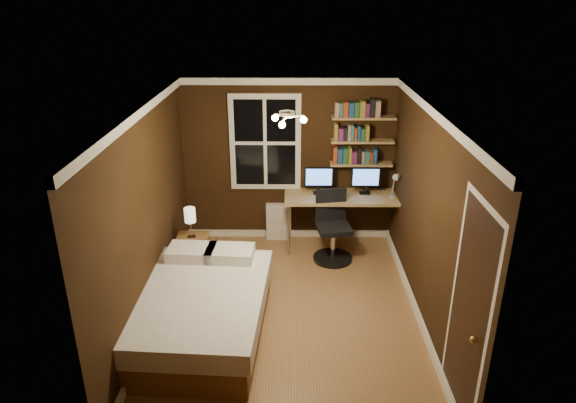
{
  "coord_description": "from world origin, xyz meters",
  "views": [
    {
      "loc": [
        0.06,
        -5.31,
        3.65
      ],
      "look_at": [
        0.01,
        0.45,
        1.27
      ],
      "focal_mm": 32.0,
      "sensor_mm": 36.0,
      "label": 1
    }
  ],
  "objects_px": {
    "desk_lamp": "(394,185)",
    "office_chair": "(333,234)",
    "monitor_right": "(365,181)",
    "nightstand": "(193,254)",
    "desk": "(343,199)",
    "monitor_left": "(319,180)",
    "bed": "(199,310)",
    "radiator": "(279,222)",
    "bedside_lamp": "(191,223)"
  },
  "relations": [
    {
      "from": "bedside_lamp",
      "to": "desk_lamp",
      "type": "distance_m",
      "value": 2.93
    },
    {
      "from": "radiator",
      "to": "monitor_right",
      "type": "relative_size",
      "value": 1.36
    },
    {
      "from": "radiator",
      "to": "desk_lamp",
      "type": "distance_m",
      "value": 1.88
    },
    {
      "from": "bed",
      "to": "nightstand",
      "type": "relative_size",
      "value": 4.08
    },
    {
      "from": "bed",
      "to": "monitor_right",
      "type": "relative_size",
      "value": 5.02
    },
    {
      "from": "bed",
      "to": "monitor_right",
      "type": "bearing_deg",
      "value": 50.18
    },
    {
      "from": "monitor_left",
      "to": "desk_lamp",
      "type": "bearing_deg",
      "value": -11.93
    },
    {
      "from": "bed",
      "to": "bedside_lamp",
      "type": "relative_size",
      "value": 4.94
    },
    {
      "from": "desk_lamp",
      "to": "office_chair",
      "type": "distance_m",
      "value": 1.13
    },
    {
      "from": "bed",
      "to": "desk_lamp",
      "type": "xyz_separation_m",
      "value": [
        2.53,
        2.05,
        0.75
      ]
    },
    {
      "from": "nightstand",
      "to": "radiator",
      "type": "bearing_deg",
      "value": 41.04
    },
    {
      "from": "desk",
      "to": "monitor_left",
      "type": "bearing_deg",
      "value": 166.62
    },
    {
      "from": "nightstand",
      "to": "desk_lamp",
      "type": "relative_size",
      "value": 1.2
    },
    {
      "from": "monitor_left",
      "to": "office_chair",
      "type": "bearing_deg",
      "value": -68.57
    },
    {
      "from": "bedside_lamp",
      "to": "monitor_left",
      "type": "height_order",
      "value": "monitor_left"
    },
    {
      "from": "nightstand",
      "to": "monitor_right",
      "type": "relative_size",
      "value": 1.23
    },
    {
      "from": "nightstand",
      "to": "monitor_left",
      "type": "distance_m",
      "value": 2.12
    },
    {
      "from": "bedside_lamp",
      "to": "monitor_left",
      "type": "bearing_deg",
      "value": 26.75
    },
    {
      "from": "nightstand",
      "to": "office_chair",
      "type": "bearing_deg",
      "value": 10.76
    },
    {
      "from": "bedside_lamp",
      "to": "radiator",
      "type": "distance_m",
      "value": 1.62
    },
    {
      "from": "radiator",
      "to": "desk",
      "type": "relative_size",
      "value": 0.33
    },
    {
      "from": "desk",
      "to": "monitor_left",
      "type": "distance_m",
      "value": 0.46
    },
    {
      "from": "bedside_lamp",
      "to": "desk_lamp",
      "type": "relative_size",
      "value": 0.99
    },
    {
      "from": "radiator",
      "to": "desk",
      "type": "bearing_deg",
      "value": -13.85
    },
    {
      "from": "desk",
      "to": "bedside_lamp",
      "type": "bearing_deg",
      "value": -159.38
    },
    {
      "from": "bed",
      "to": "desk_lamp",
      "type": "bearing_deg",
      "value": 42.45
    },
    {
      "from": "radiator",
      "to": "nightstand",
      "type": "bearing_deg",
      "value": -138.09
    },
    {
      "from": "bed",
      "to": "office_chair",
      "type": "xyz_separation_m",
      "value": [
        1.64,
        1.79,
        0.1
      ]
    },
    {
      "from": "bed",
      "to": "desk_lamp",
      "type": "height_order",
      "value": "desk_lamp"
    },
    {
      "from": "nightstand",
      "to": "office_chair",
      "type": "relative_size",
      "value": 0.51
    },
    {
      "from": "nightstand",
      "to": "desk",
      "type": "xyz_separation_m",
      "value": [
        2.13,
        0.8,
        0.51
      ]
    },
    {
      "from": "bedside_lamp",
      "to": "office_chair",
      "type": "xyz_separation_m",
      "value": [
        1.95,
        0.4,
        -0.35
      ]
    },
    {
      "from": "nightstand",
      "to": "bedside_lamp",
      "type": "height_order",
      "value": "bedside_lamp"
    },
    {
      "from": "desk_lamp",
      "to": "office_chair",
      "type": "height_order",
      "value": "desk_lamp"
    },
    {
      "from": "office_chair",
      "to": "bed",
      "type": "bearing_deg",
      "value": -142.43
    },
    {
      "from": "monitor_right",
      "to": "office_chair",
      "type": "distance_m",
      "value": 0.95
    },
    {
      "from": "bedside_lamp",
      "to": "office_chair",
      "type": "bearing_deg",
      "value": 11.63
    },
    {
      "from": "monitor_right",
      "to": "desk_lamp",
      "type": "xyz_separation_m",
      "value": [
        0.39,
        -0.23,
        0.01
      ]
    },
    {
      "from": "bed",
      "to": "radiator",
      "type": "xyz_separation_m",
      "value": [
        0.84,
        2.43,
        -0.01
      ]
    },
    {
      "from": "monitor_left",
      "to": "desk_lamp",
      "type": "height_order",
      "value": "desk_lamp"
    },
    {
      "from": "monitor_left",
      "to": "office_chair",
      "type": "distance_m",
      "value": 0.83
    },
    {
      "from": "radiator",
      "to": "desk",
      "type": "xyz_separation_m",
      "value": [
        0.97,
        -0.24,
        0.48
      ]
    },
    {
      "from": "radiator",
      "to": "office_chair",
      "type": "xyz_separation_m",
      "value": [
        0.79,
        -0.64,
        0.11
      ]
    },
    {
      "from": "nightstand",
      "to": "office_chair",
      "type": "xyz_separation_m",
      "value": [
        1.95,
        0.4,
        0.13
      ]
    },
    {
      "from": "monitor_left",
      "to": "office_chair",
      "type": "xyz_separation_m",
      "value": [
        0.19,
        -0.49,
        -0.64
      ]
    },
    {
      "from": "monitor_right",
      "to": "office_chair",
      "type": "relative_size",
      "value": 0.42
    },
    {
      "from": "desk_lamp",
      "to": "office_chair",
      "type": "bearing_deg",
      "value": -163.77
    },
    {
      "from": "monitor_right",
      "to": "desk_lamp",
      "type": "bearing_deg",
      "value": -30.55
    },
    {
      "from": "bed",
      "to": "desk",
      "type": "xyz_separation_m",
      "value": [
        1.81,
        2.19,
        0.47
      ]
    },
    {
      "from": "bedside_lamp",
      "to": "radiator",
      "type": "relative_size",
      "value": 0.75
    }
  ]
}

